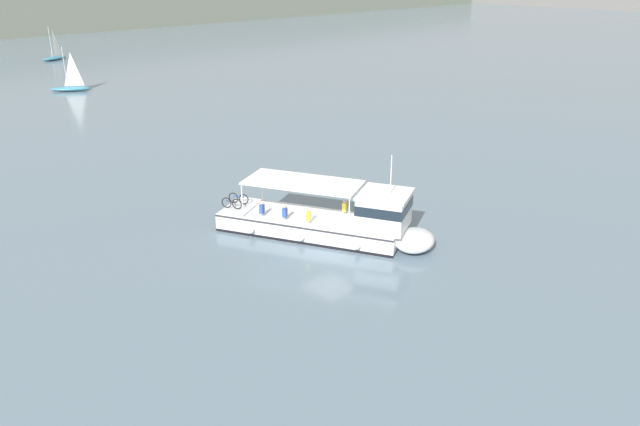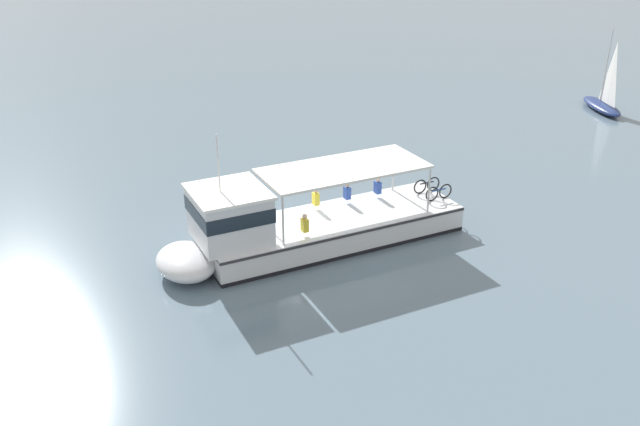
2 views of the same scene
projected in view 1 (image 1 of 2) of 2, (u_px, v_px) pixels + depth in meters
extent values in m
plane|color=slate|center=(331.00, 247.00, 34.83)|extent=(400.00, 400.00, 0.00)
cube|color=silver|center=(310.00, 225.00, 36.34)|extent=(7.52, 11.13, 1.10)
ellipsoid|color=silver|center=(414.00, 240.00, 34.35)|extent=(3.60, 3.25, 1.01)
cube|color=black|center=(310.00, 232.00, 36.51)|extent=(7.56, 11.15, 0.16)
cube|color=#2D2D33|center=(310.00, 218.00, 36.16)|extent=(7.57, 11.16, 0.10)
cube|color=silver|center=(384.00, 211.00, 34.37)|extent=(3.57, 3.51, 1.90)
cube|color=#19232D|center=(384.00, 205.00, 34.24)|extent=(3.65, 3.58, 0.56)
cube|color=white|center=(385.00, 194.00, 33.99)|extent=(3.78, 3.73, 0.12)
cube|color=white|center=(303.00, 182.00, 35.50)|extent=(5.53, 7.32, 0.10)
cylinder|color=silver|center=(363.00, 199.00, 36.04)|extent=(0.08, 0.08, 2.00)
cylinder|color=silver|center=(349.00, 215.00, 33.68)|extent=(0.08, 0.08, 2.00)
cylinder|color=silver|center=(262.00, 186.00, 38.12)|extent=(0.08, 0.08, 2.00)
cylinder|color=silver|center=(242.00, 200.00, 35.75)|extent=(0.08, 0.08, 2.00)
cylinder|color=silver|center=(391.00, 175.00, 33.46)|extent=(0.06, 0.06, 2.20)
sphere|color=white|center=(357.00, 246.00, 33.72)|extent=(0.36, 0.36, 0.36)
sphere|color=white|center=(301.00, 238.00, 34.78)|extent=(0.36, 0.36, 0.36)
sphere|color=white|center=(251.00, 230.00, 35.77)|extent=(0.36, 0.36, 0.36)
torus|color=black|center=(244.00, 199.00, 37.85)|extent=(0.34, 0.62, 0.66)
torus|color=black|center=(233.00, 198.00, 38.08)|extent=(0.34, 0.62, 0.66)
cylinder|color=#1E478C|center=(238.00, 197.00, 37.92)|extent=(0.35, 0.66, 0.06)
torus|color=black|center=(237.00, 204.00, 37.07)|extent=(0.34, 0.62, 0.66)
torus|color=black|center=(227.00, 203.00, 37.29)|extent=(0.34, 0.62, 0.66)
cylinder|color=#232328|center=(232.00, 201.00, 37.14)|extent=(0.35, 0.66, 0.06)
cube|color=#2D4CA5|center=(262.00, 209.00, 35.99)|extent=(0.38, 0.34, 0.52)
sphere|color=beige|center=(262.00, 203.00, 35.85)|extent=(0.20, 0.20, 0.20)
cube|color=#2D4CA5|center=(285.00, 213.00, 35.47)|extent=(0.38, 0.34, 0.52)
sphere|color=tan|center=(285.00, 207.00, 35.33)|extent=(0.20, 0.20, 0.20)
cube|color=yellow|center=(309.00, 216.00, 34.97)|extent=(0.38, 0.34, 0.52)
sphere|color=tan|center=(308.00, 210.00, 34.83)|extent=(0.20, 0.20, 0.20)
cube|color=yellow|center=(345.00, 207.00, 36.29)|extent=(0.38, 0.34, 0.52)
sphere|color=beige|center=(345.00, 201.00, 36.15)|extent=(0.20, 0.20, 0.20)
ellipsoid|color=teal|center=(54.00, 58.00, 101.54)|extent=(4.98, 3.03, 0.60)
cylinder|color=silver|center=(50.00, 42.00, 100.27)|extent=(0.08, 0.08, 4.80)
pyramid|color=white|center=(54.00, 43.00, 101.12)|extent=(1.61, 0.67, 4.08)
ellipsoid|color=teal|center=(70.00, 89.00, 76.97)|extent=(4.75, 3.86, 0.60)
cylinder|color=silver|center=(64.00, 67.00, 75.91)|extent=(0.08, 0.08, 4.80)
pyramid|color=white|center=(72.00, 69.00, 76.19)|extent=(1.44, 1.01, 4.08)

